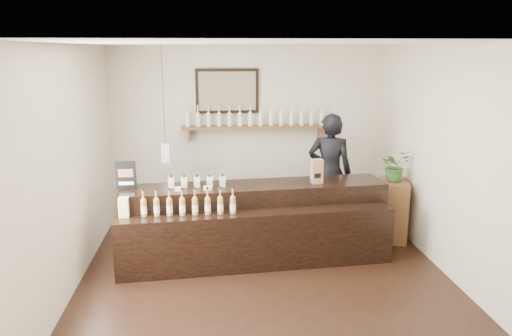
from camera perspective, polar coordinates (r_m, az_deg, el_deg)
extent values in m
plane|color=black|center=(6.33, 1.04, -12.19)|extent=(5.00, 5.00, 0.00)
plane|color=beige|center=(8.31, -0.83, 4.15)|extent=(4.50, 0.00, 4.50)
plane|color=beige|center=(3.50, 5.73, -9.05)|extent=(4.50, 0.00, 4.50)
plane|color=beige|center=(6.05, -20.60, -0.22)|extent=(0.00, 5.00, 5.00)
plane|color=beige|center=(6.51, 21.19, 0.65)|extent=(0.00, 5.00, 5.00)
plane|color=white|center=(5.71, 1.16, 14.05)|extent=(5.00, 5.00, 0.00)
cube|color=brown|center=(8.17, -0.06, 4.71)|extent=(2.40, 0.25, 0.04)
cube|color=brown|center=(8.19, -7.64, 3.76)|extent=(0.04, 0.20, 0.20)
cube|color=brown|center=(8.39, 7.30, 3.99)|extent=(0.04, 0.20, 0.20)
cube|color=black|center=(8.18, -3.31, 8.78)|extent=(1.02, 0.04, 0.72)
cube|color=#4A3F2F|center=(8.15, -3.30, 8.77)|extent=(0.92, 0.01, 0.62)
cube|color=white|center=(7.45, -10.29, 1.69)|extent=(0.12, 0.12, 0.28)
cylinder|color=black|center=(7.33, -10.57, 8.17)|extent=(0.01, 0.01, 1.41)
cylinder|color=silver|center=(8.13, -7.84, 5.40)|extent=(0.07, 0.07, 0.20)
cone|color=silver|center=(8.11, -7.87, 6.29)|extent=(0.07, 0.07, 0.05)
cylinder|color=silver|center=(8.11, -7.88, 6.71)|extent=(0.02, 0.02, 0.07)
cylinder|color=gold|center=(8.10, -7.89, 7.04)|extent=(0.03, 0.03, 0.02)
cylinder|color=white|center=(8.13, -7.84, 5.26)|extent=(0.07, 0.07, 0.09)
cylinder|color=silver|center=(8.12, -6.64, 5.43)|extent=(0.07, 0.07, 0.20)
cone|color=silver|center=(8.11, -6.67, 6.32)|extent=(0.07, 0.07, 0.05)
cylinder|color=silver|center=(8.10, -6.68, 6.74)|extent=(0.02, 0.02, 0.07)
cylinder|color=gold|center=(8.10, -6.69, 7.07)|extent=(0.03, 0.03, 0.02)
cylinder|color=white|center=(8.13, -6.64, 5.29)|extent=(0.07, 0.07, 0.09)
cylinder|color=silver|center=(8.12, -5.44, 5.46)|extent=(0.07, 0.07, 0.20)
cone|color=silver|center=(8.11, -5.46, 6.35)|extent=(0.07, 0.07, 0.05)
cylinder|color=silver|center=(8.10, -5.47, 6.77)|extent=(0.02, 0.02, 0.07)
cylinder|color=gold|center=(8.09, -5.48, 7.10)|extent=(0.03, 0.03, 0.02)
cylinder|color=white|center=(8.12, -5.44, 5.32)|extent=(0.07, 0.07, 0.09)
cylinder|color=silver|center=(8.12, -4.24, 5.49)|extent=(0.07, 0.07, 0.20)
cone|color=silver|center=(8.11, -4.26, 6.38)|extent=(0.07, 0.07, 0.05)
cylinder|color=silver|center=(8.10, -4.27, 6.80)|extent=(0.02, 0.02, 0.07)
cylinder|color=gold|center=(8.09, -4.27, 7.13)|extent=(0.03, 0.03, 0.02)
cylinder|color=white|center=(8.13, -4.24, 5.34)|extent=(0.07, 0.07, 0.09)
cylinder|color=silver|center=(8.13, -3.05, 5.51)|extent=(0.07, 0.07, 0.20)
cone|color=silver|center=(8.11, -3.06, 6.40)|extent=(0.07, 0.07, 0.05)
cylinder|color=silver|center=(8.10, -3.06, 6.82)|extent=(0.02, 0.02, 0.07)
cylinder|color=gold|center=(8.10, -3.07, 7.15)|extent=(0.03, 0.03, 0.02)
cylinder|color=white|center=(8.13, -3.05, 5.37)|extent=(0.07, 0.07, 0.09)
cylinder|color=silver|center=(8.14, -1.85, 5.53)|extent=(0.07, 0.07, 0.20)
cone|color=silver|center=(8.12, -1.86, 6.42)|extent=(0.07, 0.07, 0.05)
cylinder|color=silver|center=(8.11, -1.86, 6.84)|extent=(0.02, 0.02, 0.07)
cylinder|color=gold|center=(8.11, -1.86, 7.17)|extent=(0.03, 0.03, 0.02)
cylinder|color=white|center=(8.14, -1.85, 5.39)|extent=(0.07, 0.07, 0.09)
cylinder|color=silver|center=(8.15, -0.66, 5.55)|extent=(0.07, 0.07, 0.20)
cone|color=silver|center=(8.13, -0.66, 6.43)|extent=(0.07, 0.07, 0.05)
cylinder|color=silver|center=(8.13, -0.66, 6.85)|extent=(0.02, 0.02, 0.07)
cylinder|color=gold|center=(8.12, -0.66, 7.18)|extent=(0.03, 0.03, 0.02)
cylinder|color=white|center=(8.15, -0.66, 5.40)|extent=(0.07, 0.07, 0.09)
cylinder|color=silver|center=(8.16, 0.53, 5.56)|extent=(0.07, 0.07, 0.20)
cone|color=silver|center=(8.15, 0.53, 6.45)|extent=(0.07, 0.07, 0.05)
cylinder|color=silver|center=(8.14, 0.53, 6.87)|extent=(0.02, 0.02, 0.07)
cylinder|color=gold|center=(8.14, 0.54, 7.19)|extent=(0.03, 0.03, 0.02)
cylinder|color=white|center=(8.17, 0.53, 5.42)|extent=(0.07, 0.07, 0.09)
cylinder|color=silver|center=(8.18, 1.72, 5.57)|extent=(0.07, 0.07, 0.20)
cone|color=silver|center=(8.17, 1.72, 6.46)|extent=(0.07, 0.07, 0.05)
cylinder|color=silver|center=(8.16, 1.73, 6.88)|extent=(0.02, 0.02, 0.07)
cylinder|color=gold|center=(8.15, 1.73, 7.20)|extent=(0.03, 0.03, 0.02)
cylinder|color=white|center=(8.19, 1.72, 5.43)|extent=(0.07, 0.07, 0.09)
cylinder|color=silver|center=(8.21, 2.89, 5.58)|extent=(0.07, 0.07, 0.20)
cone|color=silver|center=(8.19, 2.91, 6.47)|extent=(0.07, 0.07, 0.05)
cylinder|color=silver|center=(8.18, 2.91, 6.88)|extent=(0.02, 0.02, 0.07)
cylinder|color=gold|center=(8.18, 2.91, 7.21)|extent=(0.03, 0.03, 0.02)
cylinder|color=white|center=(8.21, 2.89, 5.44)|extent=(0.07, 0.07, 0.09)
cylinder|color=silver|center=(8.23, 4.07, 5.59)|extent=(0.07, 0.07, 0.20)
cone|color=silver|center=(8.21, 4.08, 6.47)|extent=(0.07, 0.07, 0.05)
cylinder|color=silver|center=(8.21, 4.09, 6.89)|extent=(0.02, 0.02, 0.07)
cylinder|color=gold|center=(8.20, 4.09, 7.21)|extent=(0.03, 0.03, 0.02)
cylinder|color=white|center=(8.23, 4.06, 5.45)|extent=(0.07, 0.07, 0.09)
cylinder|color=silver|center=(8.26, 5.23, 5.60)|extent=(0.07, 0.07, 0.20)
cone|color=silver|center=(8.24, 5.25, 6.47)|extent=(0.07, 0.07, 0.05)
cylinder|color=silver|center=(8.24, 5.26, 6.89)|extent=(0.02, 0.02, 0.07)
cylinder|color=gold|center=(8.23, 5.27, 7.21)|extent=(0.03, 0.03, 0.02)
cylinder|color=white|center=(8.26, 5.23, 5.46)|extent=(0.07, 0.07, 0.09)
cylinder|color=silver|center=(8.29, 6.39, 5.60)|extent=(0.07, 0.07, 0.20)
cone|color=silver|center=(8.28, 6.41, 6.47)|extent=(0.07, 0.07, 0.05)
cylinder|color=silver|center=(8.27, 6.42, 6.89)|extent=(0.02, 0.02, 0.07)
cylinder|color=gold|center=(8.26, 6.43, 7.21)|extent=(0.03, 0.03, 0.02)
cylinder|color=white|center=(8.30, 6.38, 5.46)|extent=(0.07, 0.07, 0.09)
cylinder|color=silver|center=(8.33, 7.53, 5.60)|extent=(0.07, 0.07, 0.20)
cone|color=silver|center=(8.31, 7.56, 6.47)|extent=(0.07, 0.07, 0.05)
cylinder|color=silver|center=(8.31, 7.57, 6.88)|extent=(0.02, 0.02, 0.07)
cylinder|color=gold|center=(8.30, 7.58, 7.20)|extent=(0.03, 0.03, 0.02)
cylinder|color=white|center=(8.33, 7.53, 5.46)|extent=(0.07, 0.07, 0.09)
cube|color=black|center=(6.78, -0.18, -5.91)|extent=(3.56, 0.90, 0.99)
cube|color=black|center=(6.39, 0.20, -8.29)|extent=(3.54, 0.59, 0.75)
cube|color=white|center=(6.40, -8.83, -2.38)|extent=(0.10, 0.04, 0.05)
cube|color=white|center=(6.38, -5.57, -2.32)|extent=(0.10, 0.04, 0.05)
cube|color=#D0D783|center=(6.31, -14.84, -4.87)|extent=(0.12, 0.12, 0.12)
cube|color=#D0D783|center=(6.27, -14.90, -3.83)|extent=(0.12, 0.12, 0.12)
cube|color=silver|center=(6.56, -9.65, -1.65)|extent=(0.08, 0.08, 0.13)
cube|color=beige|center=(6.52, -9.68, -1.75)|extent=(0.07, 0.00, 0.06)
cylinder|color=black|center=(6.54, -9.68, -0.95)|extent=(0.02, 0.02, 0.03)
cube|color=silver|center=(6.55, -8.21, -1.62)|extent=(0.08, 0.08, 0.13)
cube|color=beige|center=(6.51, -8.23, -1.72)|extent=(0.07, 0.00, 0.06)
cylinder|color=black|center=(6.53, -8.23, -0.92)|extent=(0.02, 0.02, 0.03)
cube|color=silver|center=(6.55, -6.76, -1.59)|extent=(0.08, 0.08, 0.13)
cube|color=beige|center=(6.50, -6.77, -1.69)|extent=(0.07, 0.00, 0.06)
cylinder|color=black|center=(6.52, -6.78, -0.89)|extent=(0.02, 0.02, 0.03)
cube|color=silver|center=(6.54, -5.30, -1.56)|extent=(0.08, 0.08, 0.13)
cube|color=beige|center=(6.50, -5.30, -1.66)|extent=(0.07, 0.00, 0.06)
cylinder|color=black|center=(6.52, -5.32, -0.86)|extent=(0.02, 0.02, 0.03)
cube|color=silver|center=(6.54, -3.85, -1.52)|extent=(0.08, 0.08, 0.13)
cube|color=beige|center=(6.50, -3.84, -1.63)|extent=(0.07, 0.00, 0.06)
cylinder|color=black|center=(6.52, -3.86, -0.83)|extent=(0.02, 0.02, 0.03)
cylinder|color=#B2793C|center=(6.26, -12.70, -4.48)|extent=(0.07, 0.07, 0.20)
cone|color=#B2793C|center=(6.22, -12.76, -3.37)|extent=(0.07, 0.07, 0.05)
cylinder|color=#B2793C|center=(6.20, -12.79, -2.84)|extent=(0.02, 0.02, 0.07)
cylinder|color=black|center=(6.19, -12.81, -2.42)|extent=(0.03, 0.03, 0.02)
cylinder|color=white|center=(6.26, -12.69, -4.66)|extent=(0.07, 0.07, 0.09)
cylinder|color=#B2793C|center=(6.24, -11.28, -4.47)|extent=(0.07, 0.07, 0.20)
cone|color=#B2793C|center=(6.20, -11.33, -3.35)|extent=(0.07, 0.07, 0.05)
cylinder|color=#B2793C|center=(6.18, -11.36, -2.82)|extent=(0.02, 0.02, 0.07)
cylinder|color=black|center=(6.17, -11.38, -2.40)|extent=(0.03, 0.03, 0.02)
cylinder|color=white|center=(6.24, -11.27, -4.65)|extent=(0.07, 0.07, 0.09)
cylinder|color=#B2793C|center=(6.22, -9.85, -4.45)|extent=(0.07, 0.07, 0.20)
cone|color=#B2793C|center=(6.19, -9.90, -3.33)|extent=(0.07, 0.07, 0.05)
cylinder|color=#B2793C|center=(6.17, -9.92, -2.79)|extent=(0.02, 0.02, 0.07)
cylinder|color=black|center=(6.16, -9.94, -2.37)|extent=(0.03, 0.03, 0.02)
cylinder|color=white|center=(6.23, -9.84, -4.63)|extent=(0.07, 0.07, 0.09)
cylinder|color=#B2793C|center=(6.21, -8.42, -4.42)|extent=(0.07, 0.07, 0.20)
cone|color=#B2793C|center=(6.17, -8.46, -3.30)|extent=(0.07, 0.07, 0.05)
cylinder|color=#B2793C|center=(6.16, -8.48, -2.77)|extent=(0.02, 0.02, 0.07)
cylinder|color=black|center=(6.15, -8.49, -2.35)|extent=(0.03, 0.03, 0.02)
cylinder|color=white|center=(6.22, -8.41, -4.60)|extent=(0.07, 0.07, 0.09)
cylinder|color=#B2793C|center=(6.21, -6.98, -4.40)|extent=(0.07, 0.07, 0.20)
cone|color=#B2793C|center=(6.17, -7.01, -3.27)|extent=(0.07, 0.07, 0.05)
cylinder|color=#B2793C|center=(6.15, -7.03, -2.74)|extent=(0.02, 0.02, 0.07)
cylinder|color=black|center=(6.14, -7.04, -2.32)|extent=(0.03, 0.03, 0.02)
cylinder|color=white|center=(6.21, -6.97, -4.58)|extent=(0.07, 0.07, 0.09)
cylinder|color=#B2793C|center=(6.20, -5.54, -4.37)|extent=(0.07, 0.07, 0.20)
cone|color=#B2793C|center=(6.16, -5.57, -3.24)|extent=(0.07, 0.07, 0.05)
cylinder|color=#B2793C|center=(6.15, -5.58, -2.71)|extent=(0.02, 0.02, 0.07)
cylinder|color=black|center=(6.14, -5.59, -2.29)|extent=(0.03, 0.03, 0.02)
cylinder|color=white|center=(6.21, -5.53, -4.55)|extent=(0.07, 0.07, 0.09)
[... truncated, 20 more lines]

